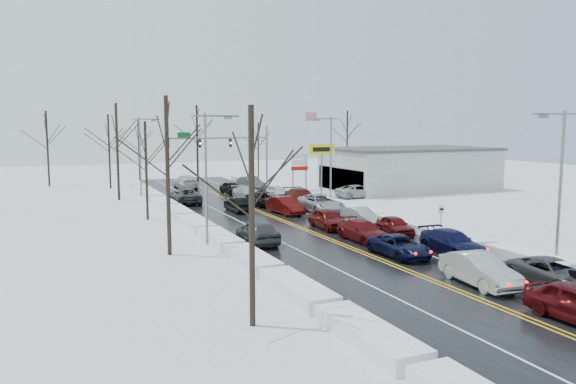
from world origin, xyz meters
name	(u,v)px	position (x,y,z in m)	size (l,w,h in m)	color
ground	(296,226)	(0.00, 0.00, 0.00)	(160.00, 160.00, 0.00)	white
road_surface	(286,222)	(0.00, 2.00, 0.01)	(14.00, 84.00, 0.01)	black
snow_bank_left	(198,229)	(-7.60, 2.00, 0.00)	(1.67, 72.00, 0.69)	white
snow_bank_right	(363,216)	(7.60, 2.00, 0.00)	(1.67, 72.00, 0.69)	white
traffic_signal_mast	(230,146)	(3.45, 27.99, 5.48)	(13.28, 0.39, 8.00)	slate
tires_plus_sign	(322,153)	(10.50, 15.99, 4.99)	(3.20, 0.34, 6.00)	slate
used_vehicles_sign	(300,164)	(10.50, 22.00, 3.32)	(2.20, 0.22, 4.65)	slate
speed_limit_sign	(441,214)	(8.20, -8.00, 1.63)	(0.55, 0.09, 2.35)	slate
flagpole	(306,141)	(15.17, 30.00, 5.93)	(1.87, 1.20, 10.00)	silver
dealership_building	(409,168)	(23.98, 18.00, 2.66)	(20.40, 12.40, 5.30)	beige
streetlight_se	(558,176)	(8.30, -18.00, 5.31)	(3.20, 0.25, 9.00)	slate
streetlight_ne	(329,153)	(8.30, 10.00, 5.31)	(3.20, 0.25, 9.00)	slate
streetlight_sw	(209,168)	(-8.30, -4.00, 5.31)	(3.20, 0.25, 9.00)	slate
streetlight_nw	(142,150)	(-8.30, 24.00, 5.31)	(3.20, 0.25, 9.00)	slate
tree_left_a	(251,173)	(-11.00, -20.00, 6.29)	(3.60, 3.60, 9.00)	#2D231C
tree_left_b	(167,145)	(-11.50, -6.00, 6.99)	(4.00, 4.00, 10.00)	#2D231C
tree_left_c	(146,151)	(-10.50, 8.00, 5.94)	(3.40, 3.40, 8.50)	#2D231C
tree_left_d	(117,133)	(-11.20, 22.00, 7.33)	(4.20, 4.20, 10.50)	#2D231C
tree_left_e	(109,137)	(-10.80, 34.00, 6.64)	(3.80, 3.80, 9.50)	#2D231C
tree_far_a	(47,134)	(-18.00, 40.00, 6.99)	(4.00, 4.00, 10.00)	#2D231C
tree_far_b	(139,138)	(-6.00, 41.00, 6.29)	(3.60, 3.60, 9.00)	#2D231C
tree_far_c	(197,128)	(2.00, 39.00, 7.68)	(4.40, 4.40, 11.00)	#2D231C
tree_far_d	(258,139)	(12.00, 40.50, 5.94)	(3.40, 3.40, 8.50)	#2D231C
tree_far_e	(347,130)	(28.00, 41.00, 7.33)	(4.20, 4.20, 10.50)	#2D231C
queued_car_1	(479,285)	(1.69, -19.18, 0.00)	(1.73, 4.95, 1.63)	#AFB3B8
queued_car_2	(399,256)	(1.58, -12.26, 0.00)	(2.21, 4.80, 1.33)	black
queued_car_3	(363,241)	(1.93, -7.32, 0.00)	(2.03, 4.99, 1.45)	#540B0F
queued_car_4	(328,229)	(1.88, -2.09, 0.00)	(1.85, 4.60, 1.57)	#4E0C0A
queued_car_5	(285,214)	(1.69, 6.06, 0.00)	(1.66, 4.76, 1.57)	#4B0A0A
queued_car_6	(263,206)	(1.76, 11.82, 0.00)	(2.26, 4.90, 1.36)	black
queued_car_7	(248,199)	(1.85, 16.90, 0.00)	(2.01, 4.93, 1.43)	#A9ABB1
queued_car_8	(232,194)	(1.73, 22.22, 0.00)	(1.73, 4.30, 1.46)	black
queued_car_10	(553,286)	(5.09, -20.79, 0.00)	(2.30, 4.98, 1.38)	#3D3F42
queued_car_11	(452,254)	(5.08, -13.00, 0.00)	(2.10, 5.17, 1.50)	black
queued_car_12	(395,234)	(5.44, -6.15, 0.00)	(1.62, 4.01, 1.37)	#530B0D
queued_car_13	(361,225)	(5.15, -1.72, 0.00)	(1.48, 4.24, 1.40)	#9C9FA4
queued_car_14	(321,212)	(5.18, 5.60, 0.00)	(2.80, 6.07, 1.69)	#A2A6AA
queued_car_15	(301,206)	(5.26, 10.23, 0.00)	(2.39, 5.88, 1.71)	#430E08
queued_car_16	(278,198)	(5.42, 16.76, 0.00)	(1.66, 4.12, 1.40)	silver
queued_car_17	(251,190)	(5.18, 24.99, 0.00)	(1.81, 5.18, 1.71)	#46494C
oncoming_car_0	(238,212)	(-1.93, 9.04, 0.00)	(1.46, 4.18, 1.38)	black
oncoming_car_1	(185,203)	(-5.14, 16.66, 0.00)	(2.68, 5.81, 1.62)	#3C3E41
oncoming_car_2	(186,188)	(-1.88, 30.40, 0.00)	(2.41, 5.94, 1.72)	silver
oncoming_car_3	(258,243)	(-5.20, -5.09, 0.00)	(1.99, 4.94, 1.68)	#393B3D
parked_car_0	(358,198)	(13.81, 13.31, 0.00)	(2.45, 5.31, 1.47)	#B9B9BB
parked_car_1	(376,195)	(17.12, 14.85, 0.00)	(1.99, 4.88, 1.42)	#474A4C
parked_car_2	(332,190)	(14.89, 21.53, 0.00)	(1.66, 4.13, 1.41)	silver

